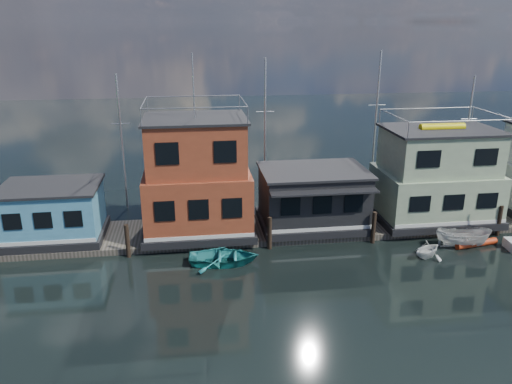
{
  "coord_description": "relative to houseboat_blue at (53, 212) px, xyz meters",
  "views": [
    {
      "loc": [
        -8.83,
        -20.06,
        14.06
      ],
      "look_at": [
        -4.52,
        12.0,
        3.0
      ],
      "focal_mm": 35.0,
      "sensor_mm": 36.0,
      "label": 1
    }
  ],
  "objects": [
    {
      "name": "ground",
      "position": [
        18.0,
        -12.0,
        -2.21
      ],
      "size": [
        160.0,
        160.0,
        0.0
      ],
      "primitive_type": "plane",
      "color": "black",
      "rests_on": "ground"
    },
    {
      "name": "dock",
      "position": [
        18.0,
        0.0,
        -2.01
      ],
      "size": [
        48.0,
        5.0,
        0.4
      ],
      "primitive_type": "cube",
      "color": "#595147",
      "rests_on": "ground"
    },
    {
      "name": "houseboat_blue",
      "position": [
        0.0,
        0.0,
        0.0
      ],
      "size": [
        6.4,
        4.9,
        3.66
      ],
      "color": "black",
      "rests_on": "dock"
    },
    {
      "name": "houseboat_red",
      "position": [
        9.5,
        0.0,
        1.9
      ],
      "size": [
        7.4,
        5.9,
        11.86
      ],
      "color": "black",
      "rests_on": "dock"
    },
    {
      "name": "houseboat_dark",
      "position": [
        17.5,
        -0.02,
        0.21
      ],
      "size": [
        7.4,
        6.1,
        4.06
      ],
      "color": "black",
      "rests_on": "dock"
    },
    {
      "name": "houseboat_green",
      "position": [
        26.5,
        0.0,
        1.34
      ],
      "size": [
        8.4,
        5.9,
        7.03
      ],
      "color": "black",
      "rests_on": "dock"
    },
    {
      "name": "pilings",
      "position": [
        17.67,
        -2.8,
        -1.11
      ],
      "size": [
        42.28,
        0.28,
        2.2
      ],
      "color": "#2D2116",
      "rests_on": "ground"
    },
    {
      "name": "background_masts",
      "position": [
        22.76,
        6.0,
        3.35
      ],
      "size": [
        36.4,
        0.16,
        12.0
      ],
      "color": "silver",
      "rests_on": "ground"
    },
    {
      "name": "red_kayak",
      "position": [
        27.58,
        -4.29,
        -1.98
      ],
      "size": [
        3.07,
        0.97,
        0.45
      ],
      "primitive_type": "cylinder",
      "rotation": [
        0.0,
        1.57,
        0.17
      ],
      "color": "red",
      "rests_on": "ground"
    },
    {
      "name": "motorboat",
      "position": [
        26.57,
        -4.28,
        -1.53
      ],
      "size": [
        3.71,
        2.09,
        1.35
      ],
      "primitive_type": "imported",
      "rotation": [
        0.0,
        0.0,
        1.34
      ],
      "color": "silver",
      "rests_on": "ground"
    },
    {
      "name": "dinghy_white",
      "position": [
        23.62,
        -5.35,
        -1.62
      ],
      "size": [
        2.84,
        2.71,
        1.16
      ],
      "primitive_type": "imported",
      "rotation": [
        0.0,
        0.0,
        2.06
      ],
      "color": "white",
      "rests_on": "ground"
    },
    {
      "name": "dinghy_teal",
      "position": [
        10.89,
        -4.51,
        -1.76
      ],
      "size": [
        4.47,
        3.35,
        0.88
      ],
      "primitive_type": "imported",
      "rotation": [
        0.0,
        0.0,
        1.5
      ],
      "color": "teal",
      "rests_on": "ground"
    }
  ]
}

